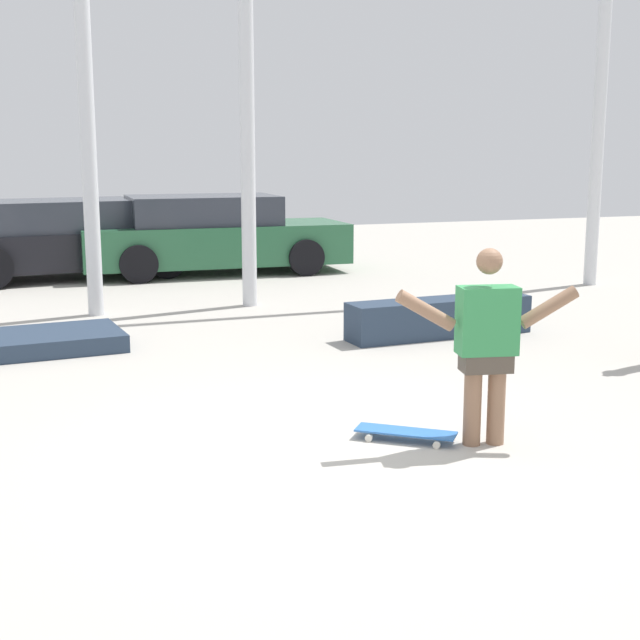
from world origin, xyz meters
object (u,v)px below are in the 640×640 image
object	(u,v)px
skateboard	(406,432)
parked_car_green	(211,236)
skateboarder	(487,340)
parked_car_black	(68,240)
grind_box	(439,318)

from	to	relation	value
skateboard	parked_car_green	world-z (taller)	parked_car_green
skateboarder	skateboard	world-z (taller)	skateboarder
skateboard	parked_car_black	xyz separation A→B (m)	(-1.62, 9.74, 0.58)
parked_car_black	parked_car_green	distance (m)	2.41
skateboard	parked_car_green	size ratio (longest dim) A/B	0.16
parked_car_green	grind_box	bearing A→B (deg)	-76.95
skateboard	parked_car_black	bearing A→B (deg)	138.03
grind_box	parked_car_black	size ratio (longest dim) A/B	0.48
skateboarder	parked_car_green	distance (m)	9.74
parked_car_black	parked_car_green	world-z (taller)	parked_car_green
parked_car_black	parked_car_green	xyz separation A→B (m)	(2.39, -0.27, 0.02)
skateboard	grind_box	bearing A→B (deg)	97.26
skateboarder	parked_car_black	xyz separation A→B (m)	(-2.13, 10.01, -0.15)
skateboarder	skateboard	bearing A→B (deg)	164.09
skateboarder	parked_car_green	world-z (taller)	skateboarder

